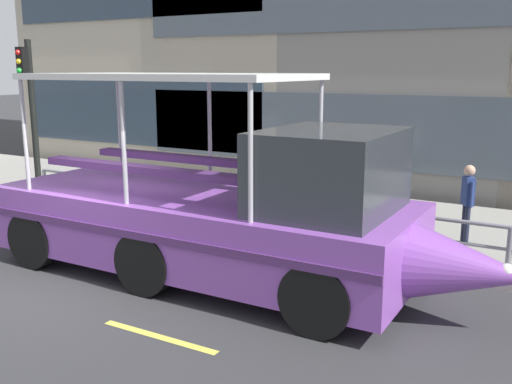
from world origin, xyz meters
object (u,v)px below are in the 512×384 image
Objects in this scene: duck_tour_boat at (226,215)px; pedestrian_near_bow at (468,197)px; traffic_light_pole at (30,102)px; pedestrian_mid_left at (325,177)px.

duck_tour_boat is 4.63m from pedestrian_near_bow.
traffic_light_pole is at bearing -175.01° from pedestrian_near_bow.
traffic_light_pole is 7.98m from pedestrian_mid_left.
pedestrian_mid_left is at bearing 179.99° from pedestrian_near_bow.
traffic_light_pole is at bearing -173.19° from pedestrian_mid_left.
pedestrian_near_bow is at bearing 47.06° from duck_tour_boat.
pedestrian_mid_left is (0.29, 3.39, 0.09)m from duck_tour_boat.
pedestrian_near_bow is 0.91× the size of pedestrian_mid_left.
pedestrian_near_bow is 2.86m from pedestrian_mid_left.
traffic_light_pole is at bearing 161.84° from duck_tour_boat.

